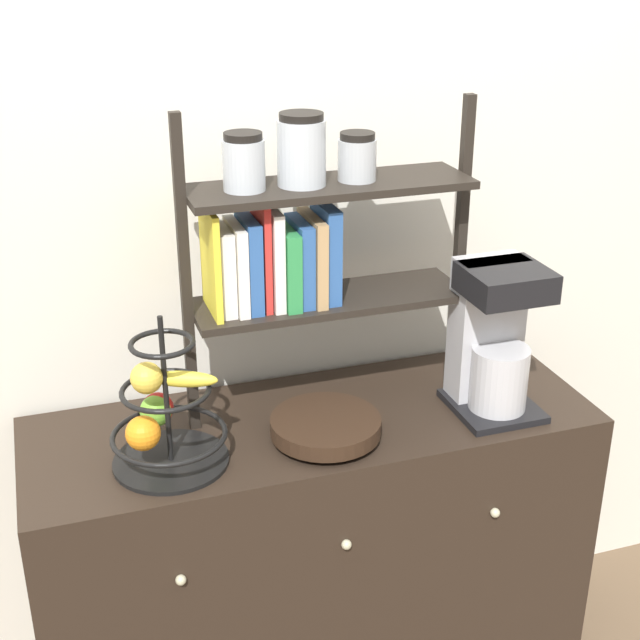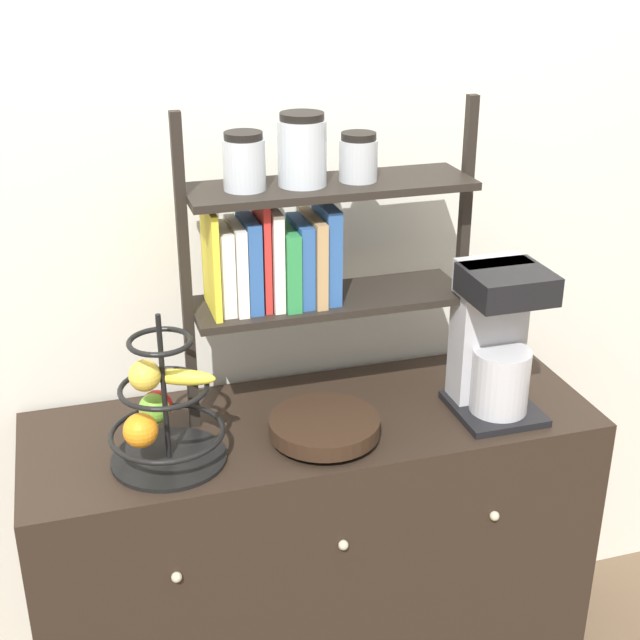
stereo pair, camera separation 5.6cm
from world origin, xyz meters
TOP-DOWN VIEW (x-y plane):
  - wall_back at (0.00, 0.52)m, footprint 7.00×0.05m
  - sideboard at (0.00, 0.24)m, footprint 1.39×0.50m
  - coffee_maker at (0.44, 0.17)m, footprint 0.20×0.22m
  - fruit_stand at (-0.37, 0.16)m, footprint 0.26×0.26m
  - wooden_bowl at (0.00, 0.14)m, footprint 0.26×0.26m
  - shelf_hutch at (-0.02, 0.30)m, footprint 0.70×0.20m

SIDE VIEW (x-z plane):
  - sideboard at x=0.00m, z-range 0.00..0.88m
  - wooden_bowl at x=0.00m, z-range 0.89..0.94m
  - fruit_stand at x=-0.37m, z-range 0.82..1.18m
  - coffee_maker at x=0.44m, z-range 0.88..1.26m
  - wall_back at x=0.00m, z-range 0.00..2.60m
  - shelf_hutch at x=-0.02m, z-range 0.97..1.72m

